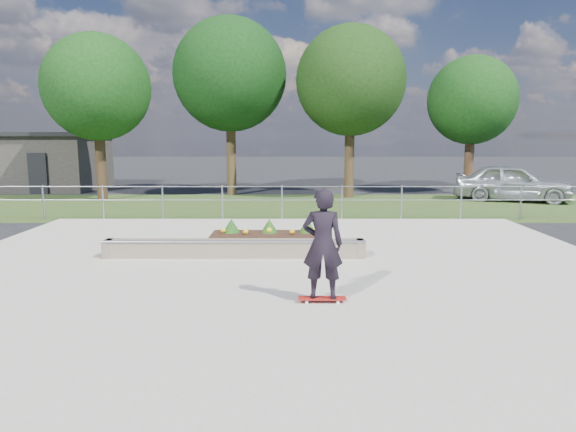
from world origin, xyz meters
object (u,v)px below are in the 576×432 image
object	(u,v)px
parked_car	(512,183)
planter_bed	(269,236)
grind_ledge	(234,248)
skateboarder	(323,244)

from	to	relation	value
parked_car	planter_bed	bearing A→B (deg)	151.80
grind_ledge	planter_bed	world-z (taller)	planter_bed
grind_ledge	skateboarder	distance (m)	3.81
grind_ledge	parked_car	bearing A→B (deg)	44.08
grind_ledge	planter_bed	distance (m)	1.72
planter_bed	parked_car	xyz separation A→B (m)	(10.23, 9.08, 0.57)
planter_bed	skateboarder	xyz separation A→B (m)	(1.07, -4.80, 0.81)
grind_ledge	parked_car	size ratio (longest dim) A/B	1.25
grind_ledge	planter_bed	bearing A→B (deg)	64.30
skateboarder	parked_car	size ratio (longest dim) A/B	0.40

